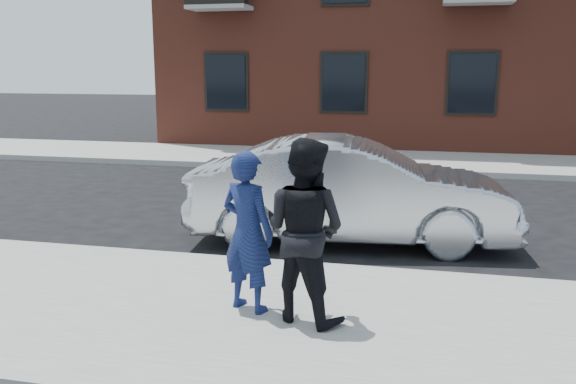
# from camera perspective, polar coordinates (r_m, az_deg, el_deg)

# --- Properties ---
(ground) EXTENTS (100.00, 100.00, 0.00)m
(ground) POSITION_cam_1_polar(r_m,az_deg,el_deg) (6.61, 21.64, -13.09)
(ground) COLOR black
(ground) RESTS_ON ground
(near_sidewalk) EXTENTS (50.00, 3.50, 0.15)m
(near_sidewalk) POSITION_cam_1_polar(r_m,az_deg,el_deg) (6.35, 22.02, -13.40)
(near_sidewalk) COLOR gray
(near_sidewalk) RESTS_ON ground
(near_curb) EXTENTS (50.00, 0.10, 0.15)m
(near_curb) POSITION_cam_1_polar(r_m,az_deg,el_deg) (8.01, 20.10, -8.03)
(near_curb) COLOR #999691
(near_curb) RESTS_ON ground
(far_sidewalk) EXTENTS (50.00, 3.50, 0.15)m
(far_sidewalk) POSITION_cam_1_polar(r_m,az_deg,el_deg) (17.43, 16.44, 2.58)
(far_sidewalk) COLOR gray
(far_sidewalk) RESTS_ON ground
(far_curb) EXTENTS (50.00, 0.10, 0.15)m
(far_curb) POSITION_cam_1_polar(r_m,az_deg,el_deg) (15.65, 16.78, 1.58)
(far_curb) COLOR #999691
(far_curb) RESTS_ON ground
(silver_sedan) EXTENTS (5.03, 2.20, 1.61)m
(silver_sedan) POSITION_cam_1_polar(r_m,az_deg,el_deg) (9.38, 5.91, 0.08)
(silver_sedan) COLOR #B7BABF
(silver_sedan) RESTS_ON ground
(man_hoodie) EXTENTS (0.73, 0.61, 1.70)m
(man_hoodie) POSITION_cam_1_polar(r_m,az_deg,el_deg) (6.33, -3.80, -3.71)
(man_hoodie) COLOR navy
(man_hoodie) RESTS_ON near_sidewalk
(man_peacoat) EXTENTS (1.09, 0.97, 1.85)m
(man_peacoat) POSITION_cam_1_polar(r_m,az_deg,el_deg) (6.07, 1.55, -3.61)
(man_peacoat) COLOR black
(man_peacoat) RESTS_ON near_sidewalk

